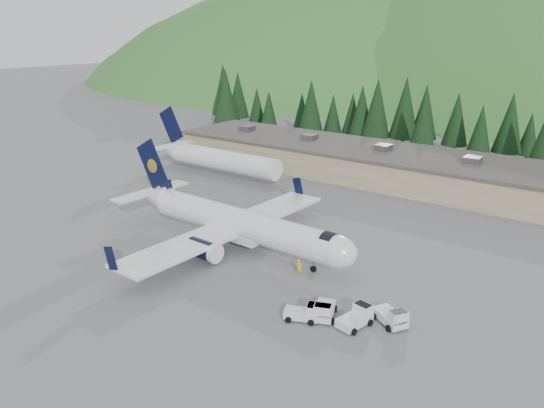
{
  "coord_description": "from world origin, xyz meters",
  "views": [
    {
      "loc": [
        37.68,
        -44.78,
        25.26
      ],
      "look_at": [
        0.0,
        6.0,
        4.0
      ],
      "focal_mm": 35.0,
      "sensor_mm": 36.0,
      "label": 1
    }
  ],
  "objects_px": {
    "baggage_tug_b": "(392,317)",
    "ramp_worker": "(299,267)",
    "airliner": "(235,223)",
    "baggage_tug_d": "(324,311)",
    "baggage_tug_c": "(357,317)",
    "terminal_building": "(356,160)",
    "second_airliner": "(213,158)",
    "baggage_tug_a": "(304,313)"
  },
  "relations": [
    {
      "from": "baggage_tug_c",
      "to": "baggage_tug_d",
      "type": "relative_size",
      "value": 0.98
    },
    {
      "from": "baggage_tug_b",
      "to": "ramp_worker",
      "type": "xyz_separation_m",
      "value": [
        -12.26,
        3.46,
        0.1
      ]
    },
    {
      "from": "airliner",
      "to": "baggage_tug_b",
      "type": "distance_m",
      "value": 23.37
    },
    {
      "from": "ramp_worker",
      "to": "baggage_tug_d",
      "type": "bearing_deg",
      "value": 136.84
    },
    {
      "from": "airliner",
      "to": "terminal_building",
      "type": "bearing_deg",
      "value": 97.81
    },
    {
      "from": "second_airliner",
      "to": "ramp_worker",
      "type": "xyz_separation_m",
      "value": [
        34.31,
        -23.82,
        -2.42
      ]
    },
    {
      "from": "airliner",
      "to": "terminal_building",
      "type": "xyz_separation_m",
      "value": [
        -4.01,
        37.97,
        -0.4
      ]
    },
    {
      "from": "airliner",
      "to": "second_airliner",
      "type": "relative_size",
      "value": 1.24
    },
    {
      "from": "second_airliner",
      "to": "airliner",
      "type": "bearing_deg",
      "value": -42.56
    },
    {
      "from": "baggage_tug_b",
      "to": "second_airliner",
      "type": "bearing_deg",
      "value": -179.88
    },
    {
      "from": "terminal_building",
      "to": "baggage_tug_d",
      "type": "relative_size",
      "value": 19.17
    },
    {
      "from": "baggage_tug_c",
      "to": "terminal_building",
      "type": "relative_size",
      "value": 0.05
    },
    {
      "from": "baggage_tug_a",
      "to": "baggage_tug_c",
      "type": "xyz_separation_m",
      "value": [
        4.21,
        2.04,
        0.07
      ]
    },
    {
      "from": "baggage_tug_b",
      "to": "terminal_building",
      "type": "height_order",
      "value": "terminal_building"
    },
    {
      "from": "second_airliner",
      "to": "baggage_tug_c",
      "type": "bearing_deg",
      "value": -33.49
    },
    {
      "from": "terminal_building",
      "to": "baggage_tug_d",
      "type": "distance_m",
      "value": 50.58
    },
    {
      "from": "baggage_tug_c",
      "to": "terminal_building",
      "type": "height_order",
      "value": "terminal_building"
    },
    {
      "from": "ramp_worker",
      "to": "airliner",
      "type": "bearing_deg",
      "value": -11.44
    },
    {
      "from": "baggage_tug_b",
      "to": "baggage_tug_d",
      "type": "xyz_separation_m",
      "value": [
        -5.46,
        -2.61,
        -0.01
      ]
    },
    {
      "from": "baggage_tug_a",
      "to": "ramp_worker",
      "type": "relative_size",
      "value": 1.91
    },
    {
      "from": "baggage_tug_b",
      "to": "airliner",
      "type": "bearing_deg",
      "value": -162.72
    },
    {
      "from": "baggage_tug_b",
      "to": "baggage_tug_d",
      "type": "bearing_deg",
      "value": -123.96
    },
    {
      "from": "airliner",
      "to": "second_airliner",
      "type": "bearing_deg",
      "value": 139.22
    },
    {
      "from": "airliner",
      "to": "baggage_tug_b",
      "type": "height_order",
      "value": "airliner"
    },
    {
      "from": "airliner",
      "to": "baggage_tug_c",
      "type": "bearing_deg",
      "value": -17.83
    },
    {
      "from": "ramp_worker",
      "to": "baggage_tug_c",
      "type": "bearing_deg",
      "value": 149.97
    },
    {
      "from": "second_airliner",
      "to": "baggage_tug_b",
      "type": "distance_m",
      "value": 54.03
    },
    {
      "from": "terminal_building",
      "to": "ramp_worker",
      "type": "xyz_separation_m",
      "value": [
        14.4,
        -39.82,
        -1.72
      ]
    },
    {
      "from": "baggage_tug_d",
      "to": "ramp_worker",
      "type": "bearing_deg",
      "value": -154.18
    },
    {
      "from": "second_airliner",
      "to": "terminal_building",
      "type": "bearing_deg",
      "value": 38.78
    },
    {
      "from": "terminal_building",
      "to": "baggage_tug_b",
      "type": "bearing_deg",
      "value": -58.37
    },
    {
      "from": "baggage_tug_c",
      "to": "second_airliner",
      "type": "bearing_deg",
      "value": 68.19
    },
    {
      "from": "baggage_tug_d",
      "to": "second_airliner",
      "type": "bearing_deg",
      "value": -148.41
    },
    {
      "from": "second_airliner",
      "to": "baggage_tug_b",
      "type": "xyz_separation_m",
      "value": [
        46.57,
        -27.28,
        -2.52
      ]
    },
    {
      "from": "baggage_tug_b",
      "to": "baggage_tug_d",
      "type": "height_order",
      "value": "baggage_tug_b"
    },
    {
      "from": "airliner",
      "to": "baggage_tug_b",
      "type": "bearing_deg",
      "value": -11.42
    },
    {
      "from": "airliner",
      "to": "baggage_tug_d",
      "type": "bearing_deg",
      "value": -22.98
    },
    {
      "from": "second_airliner",
      "to": "ramp_worker",
      "type": "relative_size",
      "value": 15.29
    },
    {
      "from": "baggage_tug_a",
      "to": "baggage_tug_b",
      "type": "relative_size",
      "value": 0.91
    },
    {
      "from": "airliner",
      "to": "ramp_worker",
      "type": "bearing_deg",
      "value": -8.31
    },
    {
      "from": "airliner",
      "to": "baggage_tug_c",
      "type": "relative_size",
      "value": 9.44
    },
    {
      "from": "second_airliner",
      "to": "terminal_building",
      "type": "xyz_separation_m",
      "value": [
        19.91,
        16.0,
        -0.7
      ]
    }
  ]
}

